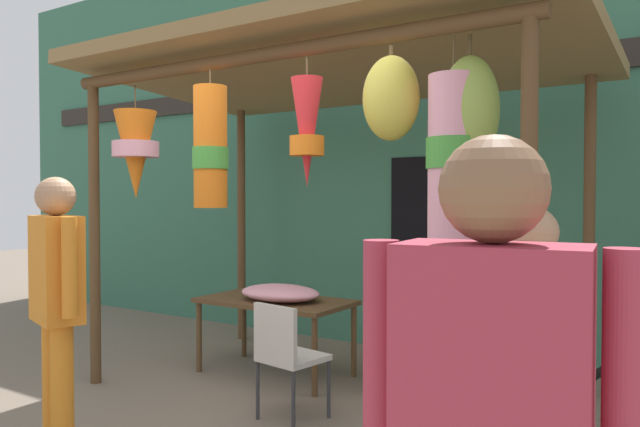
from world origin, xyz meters
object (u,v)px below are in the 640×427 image
at_px(flower_heap_on_table, 281,293).
at_px(folding_chair, 286,351).
at_px(customer_foreground, 57,293).
at_px(wicker_basket_by_table, 394,378).
at_px(display_table, 275,307).
at_px(passerby_at_right, 532,358).

relative_size(flower_heap_on_table, folding_chair, 0.90).
bearing_deg(flower_heap_on_table, customer_foreground, -93.21).
bearing_deg(customer_foreground, flower_heap_on_table, 86.79).
height_order(flower_heap_on_table, wicker_basket_by_table, flower_heap_on_table).
relative_size(display_table, passerby_at_right, 0.88).
bearing_deg(customer_foreground, folding_chair, 58.68).
bearing_deg(folding_chair, display_table, 130.63).
xyz_separation_m(folding_chair, passerby_at_right, (1.88, -0.81, 0.40)).
bearing_deg(wicker_basket_by_table, display_table, -176.45).
xyz_separation_m(display_table, passerby_at_right, (2.64, -1.69, 0.30)).
relative_size(folding_chair, customer_foreground, 0.49).
bearing_deg(customer_foreground, passerby_at_right, 9.68).
bearing_deg(wicker_basket_by_table, flower_heap_on_table, -173.33).
height_order(display_table, customer_foreground, customer_foreground).
height_order(display_table, passerby_at_right, passerby_at_right).
bearing_deg(folding_chair, wicker_basket_by_table, 67.61).
bearing_deg(customer_foreground, wicker_basket_by_table, 62.34).
height_order(wicker_basket_by_table, passerby_at_right, passerby_at_right).
height_order(folding_chair, customer_foreground, customer_foreground).
distance_m(flower_heap_on_table, customer_foreground, 2.11).
bearing_deg(flower_heap_on_table, passerby_at_right, -32.90).
bearing_deg(flower_heap_on_table, wicker_basket_by_table, 6.67).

